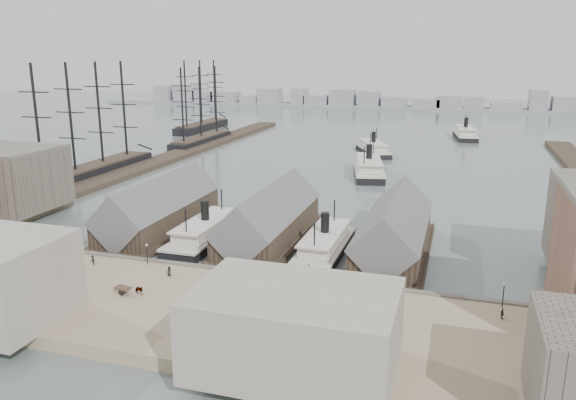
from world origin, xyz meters
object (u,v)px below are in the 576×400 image
(horse_cart_right, at_px, (282,324))
(horse_cart_center, at_px, (133,290))
(ferry_docked_west, at_px, (206,232))
(tram, at_px, (564,331))

(horse_cart_right, bearing_deg, horse_cart_center, 62.93)
(horse_cart_right, bearing_deg, ferry_docked_west, 20.30)
(tram, xyz_separation_m, horse_cart_center, (-62.18, -2.40, -1.23))
(ferry_docked_west, xyz_separation_m, horse_cart_center, (2.65, -32.08, 0.54))
(tram, height_order, horse_cart_right, tram)
(ferry_docked_west, bearing_deg, horse_cart_center, -85.27)
(ferry_docked_west, distance_m, horse_cart_center, 32.19)
(ferry_docked_west, relative_size, horse_cart_center, 5.44)
(ferry_docked_west, bearing_deg, tram, -24.59)
(tram, relative_size, horse_cart_right, 2.37)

